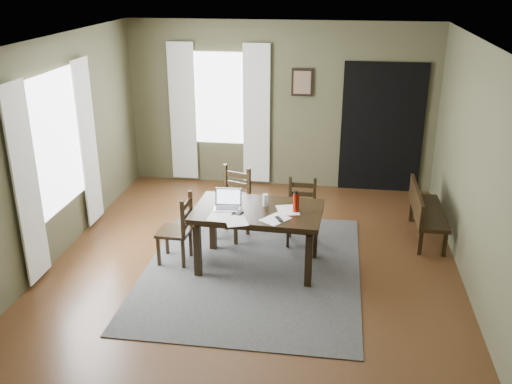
% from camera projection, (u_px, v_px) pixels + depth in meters
% --- Properties ---
extents(ground, '(5.00, 6.00, 0.01)m').
position_uv_depth(ground, '(252.00, 269.00, 7.00)').
color(ground, '#492C16').
extents(room_shell, '(5.02, 6.02, 2.71)m').
position_uv_depth(room_shell, '(252.00, 126.00, 6.33)').
color(room_shell, '#4C4B31').
rests_on(room_shell, ground).
extents(rug, '(2.60, 3.20, 0.01)m').
position_uv_depth(rug, '(252.00, 269.00, 6.99)').
color(rug, '#3A3A3A').
rests_on(rug, ground).
extents(dining_table, '(1.55, 0.97, 0.76)m').
position_uv_depth(dining_table, '(258.00, 216.00, 6.81)').
color(dining_table, black).
rests_on(dining_table, rug).
extents(chair_end, '(0.41, 0.40, 0.89)m').
position_uv_depth(chair_end, '(178.00, 230.00, 7.01)').
color(chair_end, black).
rests_on(chair_end, rug).
extents(chair_back_left, '(0.53, 0.53, 0.96)m').
position_uv_depth(chair_back_left, '(232.00, 204.00, 7.69)').
color(chair_back_left, black).
rests_on(chair_back_left, rug).
extents(chair_back_right, '(0.38, 0.38, 0.87)m').
position_uv_depth(chair_back_right, '(301.00, 213.00, 7.53)').
color(chair_back_right, black).
rests_on(chair_back_right, rug).
extents(bench, '(0.40, 1.24, 0.70)m').
position_uv_depth(bench, '(424.00, 209.00, 7.68)').
color(bench, black).
rests_on(bench, ground).
extents(laptop, '(0.34, 0.28, 0.22)m').
position_uv_depth(laptop, '(228.00, 203.00, 6.80)').
color(laptop, '#B7B7BC').
rests_on(laptop, dining_table).
extents(computer_mouse, '(0.09, 0.11, 0.03)m').
position_uv_depth(computer_mouse, '(240.00, 213.00, 6.63)').
color(computer_mouse, '#3F3F42').
rests_on(computer_mouse, dining_table).
extents(tv_remote, '(0.11, 0.16, 0.02)m').
position_uv_depth(tv_remote, '(279.00, 219.00, 6.48)').
color(tv_remote, black).
rests_on(tv_remote, dining_table).
extents(drinking_glass, '(0.08, 0.08, 0.15)m').
position_uv_depth(drinking_glass, '(265.00, 200.00, 6.85)').
color(drinking_glass, silver).
rests_on(drinking_glass, dining_table).
extents(water_bottle, '(0.09, 0.09, 0.26)m').
position_uv_depth(water_bottle, '(296.00, 202.00, 6.66)').
color(water_bottle, '#9D1C0C').
rests_on(water_bottle, dining_table).
extents(paper_a, '(0.26, 0.33, 0.00)m').
position_uv_depth(paper_a, '(219.00, 216.00, 6.58)').
color(paper_a, white).
rests_on(paper_a, dining_table).
extents(paper_b, '(0.38, 0.39, 0.00)m').
position_uv_depth(paper_b, '(275.00, 219.00, 6.50)').
color(paper_b, white).
rests_on(paper_b, dining_table).
extents(paper_d, '(0.32, 0.37, 0.00)m').
position_uv_depth(paper_d, '(288.00, 210.00, 6.75)').
color(paper_d, white).
rests_on(paper_d, dining_table).
extents(paper_e, '(0.33, 0.38, 0.00)m').
position_uv_depth(paper_e, '(236.00, 221.00, 6.46)').
color(paper_e, white).
rests_on(paper_e, dining_table).
extents(window_left, '(0.01, 1.30, 1.70)m').
position_uv_depth(window_left, '(56.00, 143.00, 6.98)').
color(window_left, white).
rests_on(window_left, ground).
extents(window_back, '(1.00, 0.01, 1.50)m').
position_uv_depth(window_back, '(219.00, 98.00, 9.33)').
color(window_back, white).
rests_on(window_back, ground).
extents(curtain_left_near, '(0.03, 0.48, 2.30)m').
position_uv_depth(curtain_left_near, '(26.00, 185.00, 6.31)').
color(curtain_left_near, silver).
rests_on(curtain_left_near, ground).
extents(curtain_left_far, '(0.03, 0.48, 2.30)m').
position_uv_depth(curtain_left_far, '(88.00, 143.00, 7.82)').
color(curtain_left_far, silver).
rests_on(curtain_left_far, ground).
extents(curtain_back_left, '(0.44, 0.03, 2.30)m').
position_uv_depth(curtain_back_left, '(183.00, 112.00, 9.48)').
color(curtain_back_left, silver).
rests_on(curtain_back_left, ground).
extents(curtain_back_right, '(0.44, 0.03, 2.30)m').
position_uv_depth(curtain_back_right, '(256.00, 115.00, 9.31)').
color(curtain_back_right, silver).
rests_on(curtain_back_right, ground).
extents(framed_picture, '(0.34, 0.03, 0.44)m').
position_uv_depth(framed_picture, '(302.00, 82.00, 9.04)').
color(framed_picture, black).
rests_on(framed_picture, ground).
extents(doorway_back, '(1.30, 0.03, 2.10)m').
position_uv_depth(doorway_back, '(382.00, 128.00, 9.12)').
color(doorway_back, black).
rests_on(doorway_back, ground).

